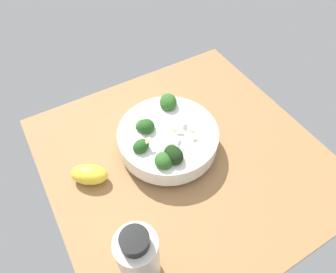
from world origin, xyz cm
name	(u,v)px	position (x,y,z in cm)	size (l,w,h in cm)	color
ground_plane	(184,160)	(0.00, 0.00, -1.56)	(61.03, 61.03, 3.12)	#996D42
bowl_of_broccoli	(167,138)	(4.16, 2.22, 3.81)	(22.77, 22.77, 9.24)	white
lemon_wedge	(89,175)	(5.05, 21.03, 2.06)	(8.04, 4.55, 4.13)	yellow
bottle_tall	(139,258)	(-17.56, 20.07, 7.75)	(6.72, 6.72, 16.64)	beige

